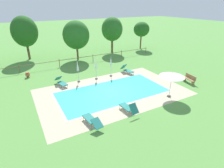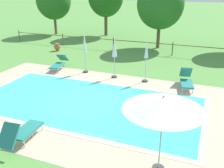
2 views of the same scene
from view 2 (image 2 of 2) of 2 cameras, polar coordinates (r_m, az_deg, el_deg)
ground_plane at (r=12.00m, az=-5.81°, el=-4.14°), size 160.00×160.00×0.00m
pool_deck_paving at (r=12.00m, az=-5.82°, el=-4.13°), size 13.94×8.62×0.01m
swimming_pool_water at (r=12.00m, az=-5.82°, el=-4.12°), size 10.33×5.01×0.01m
pool_coping_rim at (r=12.00m, az=-5.82°, el=-4.11°), size 10.81×5.49×0.01m
sun_lounger_north_near_steps at (r=14.10m, az=16.31°, el=0.77°), size 0.96×1.95×0.98m
sun_lounger_north_mid at (r=9.49m, az=-19.51°, el=-10.07°), size 0.73×1.91×0.98m
sun_lounger_north_far at (r=16.93m, az=-11.76°, el=4.53°), size 0.95×2.06×0.86m
patio_umbrella_open_foreground at (r=6.96m, az=11.45°, el=-4.29°), size 2.25×2.25×2.42m
patio_umbrella_closed_row_west at (r=14.13m, az=7.68°, el=6.59°), size 0.32×0.32×2.44m
patio_umbrella_closed_row_mid_west at (r=14.68m, az=0.56°, el=7.60°), size 0.32×0.32×2.44m
patio_umbrella_closed_row_centre at (r=15.68m, az=-6.15°, el=8.47°), size 0.32×0.32×2.54m
terracotta_urn_near_fence at (r=21.82m, az=-12.15°, el=8.12°), size 0.51×0.51×0.61m
perimeter_fence at (r=20.84m, az=6.70°, el=8.94°), size 24.63×0.08×1.05m
tree_west_mid at (r=22.30m, az=10.77°, el=17.10°), size 3.85×3.85×5.68m
tree_centre at (r=29.23m, az=-12.95°, el=17.72°), size 3.67×3.67×5.56m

